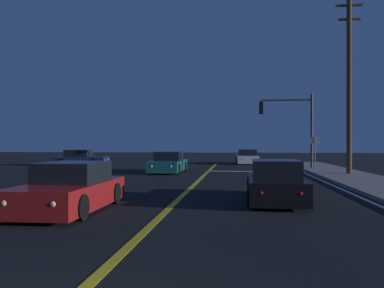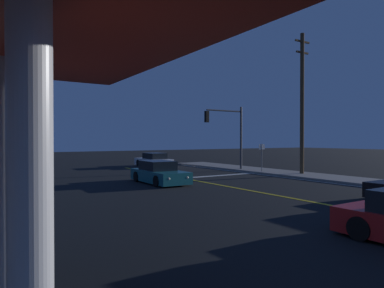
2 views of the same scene
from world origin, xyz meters
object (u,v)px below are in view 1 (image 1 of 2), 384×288
(car_distant_tail_navy, at_px, (81,159))
(street_sign_corner, at_px, (315,148))
(car_side_waiting_red, at_px, (70,189))
(utility_pole_right, at_px, (349,82))
(traffic_signal_near_right, at_px, (292,119))
(car_mid_block_white, at_px, (247,158))
(car_following_oncoming_teal, at_px, (168,163))
(car_parked_curb_black, at_px, (275,183))

(car_distant_tail_navy, xyz_separation_m, street_sign_corner, (18.08, -5.79, 0.98))
(car_side_waiting_red, xyz_separation_m, utility_pole_right, (11.04, 13.03, 4.80))
(utility_pole_right, bearing_deg, traffic_signal_near_right, 114.40)
(car_mid_block_white, bearing_deg, car_following_oncoming_teal, -116.54)
(car_side_waiting_red, xyz_separation_m, car_mid_block_white, (5.54, 26.30, 0.00))
(car_distant_tail_navy, relative_size, car_mid_block_white, 0.93)
(car_mid_block_white, bearing_deg, car_parked_curb_black, -90.86)
(car_following_oncoming_teal, bearing_deg, street_sign_corner, -173.91)
(car_parked_curb_black, distance_m, car_following_oncoming_teal, 13.57)
(car_mid_block_white, bearing_deg, car_distant_tail_navy, -162.79)
(traffic_signal_near_right, height_order, utility_pole_right, utility_pole_right)
(car_distant_tail_navy, xyz_separation_m, car_mid_block_white, (13.99, 4.78, 0.00))
(car_side_waiting_red, height_order, street_sign_corner, street_sign_corner)
(car_distant_tail_navy, xyz_separation_m, traffic_signal_near_right, (16.99, -2.99, 3.03))
(car_distant_tail_navy, relative_size, traffic_signal_near_right, 0.82)
(street_sign_corner, bearing_deg, car_distant_tail_navy, 162.24)
(utility_pole_right, distance_m, street_sign_corner, 4.88)
(car_side_waiting_red, xyz_separation_m, car_distant_tail_navy, (-8.44, 21.52, -0.00))
(car_mid_block_white, bearing_deg, car_side_waiting_red, -103.57)
(traffic_signal_near_right, bearing_deg, car_following_oncoming_teal, 24.11)
(car_mid_block_white, bearing_deg, traffic_signal_near_right, -70.54)
(car_following_oncoming_teal, relative_size, street_sign_corner, 2.00)
(car_distant_tail_navy, distance_m, street_sign_corner, 19.01)
(car_following_oncoming_teal, relative_size, car_mid_block_white, 0.97)
(utility_pole_right, bearing_deg, car_distant_tail_navy, 156.46)
(car_following_oncoming_teal, xyz_separation_m, car_mid_block_white, (5.34, 11.51, 0.00))
(car_following_oncoming_teal, height_order, utility_pole_right, utility_pole_right)
(car_parked_curb_black, relative_size, car_mid_block_white, 0.97)
(car_parked_curb_black, height_order, car_mid_block_white, same)
(utility_pole_right, bearing_deg, car_parked_curb_black, -116.02)
(utility_pole_right, bearing_deg, car_mid_block_white, 112.50)
(car_following_oncoming_teal, distance_m, street_sign_corner, 9.53)
(car_mid_block_white, distance_m, street_sign_corner, 11.39)
(car_side_waiting_red, relative_size, car_distant_tail_navy, 1.02)
(car_parked_curb_black, bearing_deg, car_side_waiting_red, -156.01)
(car_side_waiting_red, bearing_deg, car_parked_curb_black, -157.44)
(car_side_waiting_red, xyz_separation_m, traffic_signal_near_right, (8.55, 18.52, 3.03))
(car_side_waiting_red, distance_m, car_parked_curb_black, 6.38)
(street_sign_corner, bearing_deg, utility_pole_right, -62.53)
(car_side_waiting_red, height_order, car_parked_curb_black, same)
(car_following_oncoming_teal, distance_m, traffic_signal_near_right, 9.63)
(street_sign_corner, bearing_deg, car_parked_curb_black, -105.82)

